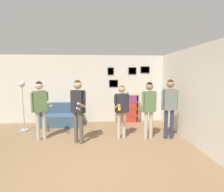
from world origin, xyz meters
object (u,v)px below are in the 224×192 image
at_px(bookshelf, 127,109).
at_px(person_player_foreground_center, 78,104).
at_px(person_watcher_holding_cup, 122,106).
at_px(bottle_on_floor, 48,128).
at_px(floor_lamp, 22,95).
at_px(person_spectator_near_bookshelf, 149,104).
at_px(drinking_cup, 128,93).
at_px(couch, 61,118).
at_px(person_spectator_far_right, 170,102).
at_px(person_player_foreground_left, 40,104).

relative_size(bookshelf, person_player_foreground_center, 0.63).
relative_size(person_watcher_holding_cup, bottle_on_floor, 5.49).
xyz_separation_m(floor_lamp, person_player_foreground_center, (2.03, -1.29, -0.12)).
distance_m(person_player_foreground_center, person_spectator_near_bookshelf, 2.07).
bearing_deg(person_player_foreground_center, drinking_cup, 50.04).
relative_size(couch, drinking_cup, 13.64).
relative_size(couch, person_spectator_far_right, 0.87).
xyz_separation_m(bookshelf, person_player_foreground_left, (-2.84, -1.71, 0.52)).
height_order(bookshelf, person_player_foreground_center, person_player_foreground_center).
bearing_deg(bottle_on_floor, person_spectator_near_bookshelf, -15.74).
bearing_deg(person_spectator_near_bookshelf, person_player_foreground_center, -174.78).
bearing_deg(bottle_on_floor, drinking_cup, 18.25).
relative_size(bookshelf, floor_lamp, 0.66).
bearing_deg(drinking_cup, bookshelf, 179.85).
distance_m(person_watcher_holding_cup, bottle_on_floor, 2.71).
height_order(person_spectator_far_right, drinking_cup, person_spectator_far_right).
distance_m(bookshelf, person_watcher_holding_cup, 1.87).
distance_m(person_spectator_far_right, bottle_on_floor, 4.09).
distance_m(person_watcher_holding_cup, person_spectator_near_bookshelf, 0.81).
bearing_deg(person_spectator_near_bookshelf, drinking_cup, 100.18).
bearing_deg(person_player_foreground_center, person_spectator_near_bookshelf, 5.22).
distance_m(couch, bottle_on_floor, 0.82).
xyz_separation_m(person_watcher_holding_cup, person_spectator_far_right, (1.42, -0.13, 0.12)).
distance_m(person_watcher_holding_cup, drinking_cup, 1.83).
bearing_deg(drinking_cup, person_watcher_holding_cup, -104.91).
xyz_separation_m(couch, person_spectator_far_right, (3.59, -1.68, 0.84)).
bearing_deg(floor_lamp, person_spectator_far_right, -13.29).
bearing_deg(person_player_foreground_left, person_player_foreground_center, -17.06).
bearing_deg(person_player_foreground_center, bottle_on_floor, 136.93).
distance_m(person_player_foreground_left, drinking_cup, 3.34).
distance_m(floor_lamp, person_spectator_near_bookshelf, 4.24).
bearing_deg(bookshelf, person_watcher_holding_cup, -104.10).
relative_size(person_watcher_holding_cup, person_spectator_far_right, 0.91).
bearing_deg(floor_lamp, person_player_foreground_left, -46.55).
relative_size(bottle_on_floor, drinking_cup, 2.58).
bearing_deg(bookshelf, person_player_foreground_center, -129.52).
bearing_deg(bottle_on_floor, person_spectator_far_right, -13.53).
relative_size(bookshelf, person_spectator_far_right, 0.63).
height_order(person_player_foreground_left, person_player_foreground_center, person_player_foreground_center).
bearing_deg(person_player_foreground_center, person_spectator_far_right, 3.69).
relative_size(floor_lamp, person_spectator_far_right, 0.95).
relative_size(couch, person_spectator_near_bookshelf, 0.91).
bearing_deg(person_watcher_holding_cup, person_player_foreground_left, 178.82).
xyz_separation_m(person_player_foreground_left, person_watcher_holding_cup, (2.40, -0.05, -0.08)).
bearing_deg(person_watcher_holding_cup, floor_lamp, 163.33).
height_order(couch, bottle_on_floor, couch).
xyz_separation_m(floor_lamp, person_player_foreground_left, (0.88, -0.93, -0.16)).
bearing_deg(person_spectator_far_right, bookshelf, 117.47).
bearing_deg(person_spectator_far_right, person_watcher_holding_cup, 174.84).
bearing_deg(person_spectator_near_bookshelf, person_watcher_holding_cup, 172.01).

